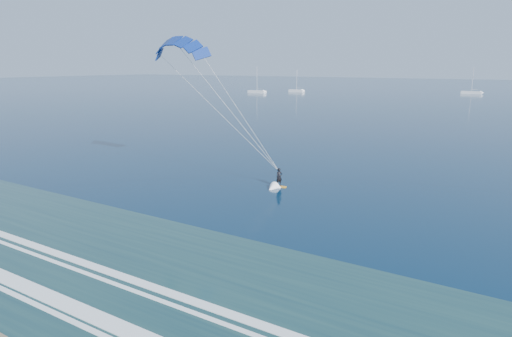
{
  "coord_description": "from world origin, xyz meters",
  "views": [
    {
      "loc": [
        19.77,
        -8.23,
        12.98
      ],
      "look_at": [
        -2.39,
        26.83,
        3.51
      ],
      "focal_mm": 32.0,
      "sensor_mm": 36.0,
      "label": 1
    }
  ],
  "objects_px": {
    "sailboat_2": "(471,92)",
    "sailboat_1": "(297,91)",
    "kitesurfer_rig": "(224,103)",
    "sailboat_0": "(257,92)"
  },
  "relations": [
    {
      "from": "sailboat_1",
      "to": "sailboat_2",
      "type": "bearing_deg",
      "value": 22.09
    },
    {
      "from": "kitesurfer_rig",
      "to": "sailboat_2",
      "type": "bearing_deg",
      "value": 89.88
    },
    {
      "from": "sailboat_0",
      "to": "sailboat_2",
      "type": "distance_m",
      "value": 97.4
    },
    {
      "from": "sailboat_1",
      "to": "sailboat_2",
      "type": "distance_m",
      "value": 79.27
    },
    {
      "from": "kitesurfer_rig",
      "to": "sailboat_0",
      "type": "distance_m",
      "value": 165.94
    },
    {
      "from": "sailboat_0",
      "to": "sailboat_2",
      "type": "relative_size",
      "value": 1.04
    },
    {
      "from": "sailboat_1",
      "to": "kitesurfer_rig",
      "type": "bearing_deg",
      "value": -65.29
    },
    {
      "from": "sailboat_0",
      "to": "sailboat_1",
      "type": "height_order",
      "value": "sailboat_0"
    },
    {
      "from": "kitesurfer_rig",
      "to": "sailboat_2",
      "type": "xyz_separation_m",
      "value": [
        0.4,
        188.54,
        -8.24
      ]
    },
    {
      "from": "sailboat_2",
      "to": "sailboat_1",
      "type": "bearing_deg",
      "value": -157.91
    }
  ]
}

